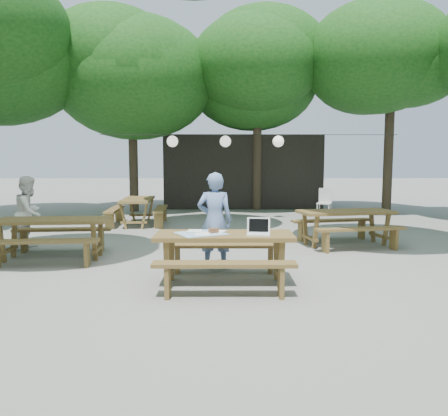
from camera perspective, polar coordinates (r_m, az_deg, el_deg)
name	(u,v)px	position (r m, az deg, el deg)	size (l,w,h in m)	color
ground	(239,267)	(7.52, 1.99, -7.70)	(80.00, 80.00, 0.00)	slate
pavilion	(242,171)	(17.82, 2.35, 4.82)	(6.00, 3.00, 2.80)	black
main_picnic_table	(224,258)	(6.42, 0.02, -6.55)	(2.00, 1.58, 0.75)	brown
picnic_table_nw	(53,238)	(8.64, -21.44, -3.70)	(2.06, 1.73, 0.75)	brown
picnic_table_ne	(345,227)	(9.73, 15.56, -2.44)	(2.18, 1.93, 0.75)	brown
picnic_table_far_w	(138,211)	(12.64, -11.21, -0.41)	(1.70, 2.05, 0.75)	brown
woman	(215,221)	(7.28, -1.22, -1.68)	(0.59, 0.39, 1.62)	#6784BC
second_person	(29,212)	(9.85, -24.07, -0.53)	(0.73, 0.57, 1.50)	white
plastic_chair	(324,208)	(15.02, 12.94, 0.06)	(0.58, 0.58, 0.90)	silver
laptop	(258,230)	(6.29, 4.52, -2.91)	(0.36, 0.29, 0.24)	white
tabletop_clutter	(204,233)	(6.37, -2.68, -3.24)	(0.83, 0.79, 0.08)	#3C8FCE
paper_lanterns	(226,141)	(13.32, 0.24, 8.72)	(9.00, 0.34, 0.38)	black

